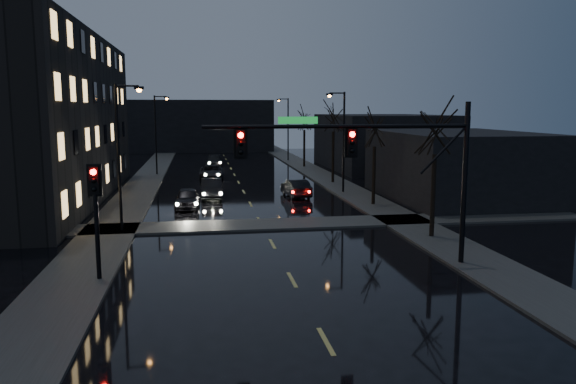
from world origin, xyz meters
name	(u,v)px	position (x,y,z in m)	size (l,w,h in m)	color
ground	(343,373)	(0.00, 0.00, 0.00)	(160.00, 160.00, 0.00)	black
sidewalk_left	(140,188)	(-8.50, 35.00, 0.06)	(3.00, 140.00, 0.12)	#2D2D2B
sidewalk_right	(336,184)	(8.50, 35.00, 0.06)	(3.00, 140.00, 0.12)	#2D2D2B
sidewalk_cross	(262,225)	(0.00, 18.50, 0.06)	(40.00, 3.00, 0.12)	#2D2D2B
apartment_block	(15,118)	(-16.50, 30.00, 6.00)	(12.00, 30.00, 12.00)	black
commercial_right_near	(457,166)	(15.50, 26.00, 2.50)	(10.00, 14.00, 5.00)	black
commercial_right_far	(382,142)	(17.00, 48.00, 3.00)	(12.00, 18.00, 6.00)	black
far_block	(202,126)	(-3.00, 78.00, 4.00)	(22.00, 10.00, 8.00)	black
signal_mast	(380,154)	(3.85, 9.00, 4.87)	(11.11, 0.41, 7.00)	black
signal_pole_left	(96,206)	(-7.50, 8.99, 3.01)	(0.35, 0.41, 4.53)	black
tree_near	(436,118)	(8.40, 14.00, 6.22)	(3.52, 3.52, 8.08)	black
tree_mid_a	(375,122)	(8.40, 24.00, 5.83)	(3.30, 3.30, 7.58)	black
tree_mid_b	(334,110)	(8.40, 36.00, 6.61)	(3.74, 3.74, 8.59)	black
tree_far	(304,114)	(8.40, 50.00, 6.06)	(3.43, 3.43, 7.88)	black
streetlight_l_near	(122,145)	(-7.58, 18.00, 4.77)	(1.53, 0.28, 8.00)	black
streetlight_l_far	(158,128)	(-7.58, 45.00, 4.77)	(1.53, 0.28, 8.00)	black
streetlight_r_mid	(341,133)	(7.58, 30.00, 4.77)	(1.53, 0.28, 8.00)	black
streetlight_r_far	(286,124)	(7.58, 58.00, 4.77)	(1.53, 0.28, 8.00)	black
oncoming_car_a	(187,198)	(-4.38, 25.05, 0.68)	(1.61, 4.01, 1.37)	black
oncoming_car_b	(212,188)	(-2.64, 29.18, 0.72)	(1.53, 4.40, 1.45)	black
oncoming_car_c	(211,172)	(-2.40, 40.98, 0.66)	(2.19, 4.76, 1.32)	black
oncoming_car_d	(214,161)	(-1.80, 52.49, 0.64)	(1.79, 4.41, 1.28)	black
lead_car	(296,188)	(3.75, 28.73, 0.68)	(1.43, 4.10, 1.35)	black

